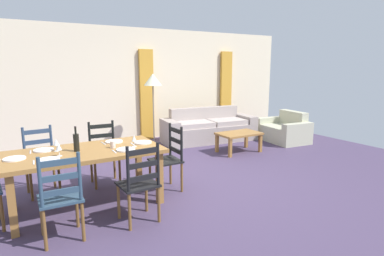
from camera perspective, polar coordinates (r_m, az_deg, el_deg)
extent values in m
cube|color=#463855|center=(5.06, -1.07, -9.89)|extent=(9.60, 9.60, 0.02)
cube|color=beige|center=(7.78, -13.22, 7.45)|extent=(9.60, 0.16, 2.70)
cube|color=gold|center=(7.90, -8.14, 5.85)|extent=(0.35, 0.08, 2.20)
cube|color=gold|center=(9.08, 6.09, 6.55)|extent=(0.35, 0.08, 2.20)
cube|color=olive|center=(4.24, -18.67, -4.16)|extent=(1.90, 0.96, 0.05)
cube|color=olive|center=(3.92, -29.60, -12.08)|extent=(0.08, 0.08, 0.70)
cube|color=olive|center=(4.25, -5.85, -8.88)|extent=(0.08, 0.08, 0.70)
cube|color=olive|center=(4.64, -29.82, -8.63)|extent=(0.08, 0.08, 0.70)
cube|color=olive|center=(4.92, -9.58, -6.21)|extent=(0.08, 0.08, 0.70)
cube|color=#2E465A|center=(3.63, -22.60, -11.59)|extent=(0.43, 0.41, 0.03)
cylinder|color=brown|center=(3.87, -25.38, -14.13)|extent=(0.04, 0.04, 0.43)
cylinder|color=brown|center=(3.90, -19.97, -13.52)|extent=(0.04, 0.04, 0.43)
cylinder|color=brown|center=(3.56, -24.95, -16.33)|extent=(0.04, 0.04, 0.43)
cylinder|color=brown|center=(3.59, -19.02, -15.62)|extent=(0.04, 0.04, 0.43)
cylinder|color=#2E465A|center=(3.37, -25.63, -8.83)|extent=(0.04, 0.04, 0.50)
cylinder|color=#2E465A|center=(3.41, -19.54, -8.17)|extent=(0.04, 0.04, 0.50)
cube|color=#2E465A|center=(3.43, -22.41, -10.56)|extent=(0.38, 0.03, 0.06)
cube|color=#2E465A|center=(3.38, -22.59, -8.19)|extent=(0.38, 0.03, 0.06)
cube|color=#2E465A|center=(3.33, -22.78, -5.75)|extent=(0.38, 0.03, 0.06)
cube|color=black|center=(3.79, -9.71, -9.94)|extent=(0.44, 0.42, 0.03)
cylinder|color=brown|center=(3.96, -13.05, -12.71)|extent=(0.04, 0.04, 0.43)
cylinder|color=brown|center=(4.08, -8.21, -11.78)|extent=(0.04, 0.04, 0.43)
cylinder|color=brown|center=(3.67, -11.15, -14.61)|extent=(0.04, 0.04, 0.43)
cylinder|color=brown|center=(3.80, -5.98, -13.51)|extent=(0.04, 0.04, 0.43)
cylinder|color=black|center=(3.49, -11.45, -7.28)|extent=(0.04, 0.04, 0.50)
cylinder|color=black|center=(3.63, -6.14, -6.41)|extent=(0.04, 0.04, 0.50)
cube|color=black|center=(3.60, -8.68, -8.82)|extent=(0.38, 0.04, 0.06)
cube|color=black|center=(3.55, -8.75, -6.54)|extent=(0.38, 0.04, 0.06)
cube|color=black|center=(3.51, -8.82, -4.20)|extent=(0.38, 0.04, 0.06)
cube|color=#2F435F|center=(4.96, -25.37, -5.82)|extent=(0.45, 0.43, 0.03)
cylinder|color=brown|center=(4.90, -22.71, -8.64)|extent=(0.04, 0.04, 0.43)
cylinder|color=brown|center=(4.84, -26.91, -9.20)|extent=(0.04, 0.04, 0.43)
cylinder|color=brown|center=(5.21, -23.53, -7.52)|extent=(0.04, 0.04, 0.43)
cylinder|color=brown|center=(5.16, -27.47, -8.03)|extent=(0.04, 0.04, 0.43)
cylinder|color=#2F435F|center=(5.09, -23.95, -2.24)|extent=(0.04, 0.04, 0.50)
cylinder|color=#2F435F|center=(5.04, -27.96, -2.71)|extent=(0.04, 0.04, 0.50)
cube|color=#2F435F|center=(5.09, -25.82, -3.90)|extent=(0.38, 0.05, 0.06)
cube|color=#2F435F|center=(5.05, -25.96, -2.26)|extent=(0.38, 0.05, 0.06)
cube|color=#2F435F|center=(5.03, -26.11, -0.59)|extent=(0.38, 0.05, 0.06)
cube|color=black|center=(5.05, -15.42, -4.85)|extent=(0.44, 0.43, 0.03)
cylinder|color=brown|center=(4.99, -12.85, -7.67)|extent=(0.04, 0.04, 0.43)
cylinder|color=brown|center=(4.93, -16.95, -8.13)|extent=(0.04, 0.04, 0.43)
cylinder|color=brown|center=(5.31, -13.75, -6.58)|extent=(0.04, 0.04, 0.43)
cylinder|color=brown|center=(5.25, -17.60, -7.00)|extent=(0.04, 0.04, 0.43)
cylinder|color=black|center=(5.18, -14.00, -1.38)|extent=(0.04, 0.04, 0.50)
cylinder|color=black|center=(5.12, -17.92, -1.74)|extent=(0.04, 0.04, 0.50)
cube|color=black|center=(5.18, -15.87, -2.97)|extent=(0.38, 0.05, 0.06)
cube|color=black|center=(5.15, -15.96, -1.34)|extent=(0.38, 0.05, 0.06)
cube|color=black|center=(5.12, -16.05, 0.30)|extent=(0.38, 0.05, 0.06)
cylinder|color=brown|center=(4.14, -30.95, -12.99)|extent=(0.04, 0.04, 0.43)
cube|color=black|center=(4.64, -4.80, -5.87)|extent=(0.40, 0.42, 0.03)
cylinder|color=brown|center=(4.49, -5.71, -9.57)|extent=(0.04, 0.04, 0.43)
cylinder|color=brown|center=(4.80, -7.54, -8.23)|extent=(0.04, 0.04, 0.43)
cylinder|color=brown|center=(4.64, -1.85, -8.86)|extent=(0.04, 0.04, 0.43)
cylinder|color=brown|center=(4.94, -3.88, -7.62)|extent=(0.04, 0.04, 0.43)
cylinder|color=black|center=(4.49, -1.89, -2.94)|extent=(0.04, 0.04, 0.50)
cylinder|color=black|center=(4.80, -3.96, -2.04)|extent=(0.04, 0.04, 0.50)
cube|color=black|center=(4.68, -2.94, -4.02)|extent=(0.02, 0.38, 0.06)
cube|color=black|center=(4.64, -2.96, -2.24)|extent=(0.02, 0.38, 0.06)
cube|color=black|center=(4.61, -2.98, -0.42)|extent=(0.02, 0.38, 0.06)
cylinder|color=white|center=(3.93, -24.37, -5.24)|extent=(0.24, 0.24, 0.02)
cube|color=silver|center=(3.92, -26.55, -5.55)|extent=(0.03, 0.17, 0.01)
cylinder|color=white|center=(4.11, -11.81, -3.80)|extent=(0.24, 0.24, 0.02)
cube|color=silver|center=(4.07, -13.81, -4.12)|extent=(0.02, 0.17, 0.01)
cylinder|color=white|center=(4.41, -25.10, -3.60)|extent=(0.24, 0.24, 0.02)
cube|color=silver|center=(4.40, -27.04, -3.87)|extent=(0.03, 0.17, 0.01)
cylinder|color=white|center=(4.57, -13.84, -2.38)|extent=(0.24, 0.24, 0.02)
cube|color=silver|center=(4.53, -15.65, -2.66)|extent=(0.03, 0.17, 0.01)
cylinder|color=white|center=(4.16, -29.29, -4.83)|extent=(0.24, 0.24, 0.02)
cylinder|color=white|center=(4.44, -8.82, -2.57)|extent=(0.24, 0.24, 0.02)
cube|color=silver|center=(4.40, -10.64, -2.86)|extent=(0.02, 0.17, 0.01)
cylinder|color=black|center=(4.20, -20.07, -2.49)|extent=(0.07, 0.07, 0.22)
cylinder|color=black|center=(4.17, -20.20, -0.49)|extent=(0.02, 0.02, 0.08)
cylinder|color=black|center=(4.16, -20.25, 0.16)|extent=(0.03, 0.03, 0.02)
cylinder|color=white|center=(4.07, -22.70, -4.65)|extent=(0.06, 0.06, 0.01)
cylinder|color=white|center=(4.06, -22.74, -4.14)|extent=(0.01, 0.01, 0.07)
cone|color=white|center=(4.04, -22.82, -3.08)|extent=(0.06, 0.06, 0.08)
cylinder|color=white|center=(4.25, -10.33, -3.32)|extent=(0.06, 0.06, 0.01)
cylinder|color=white|center=(4.24, -10.35, -2.82)|extent=(0.01, 0.01, 0.07)
cone|color=white|center=(4.23, -10.38, -1.80)|extent=(0.06, 0.06, 0.08)
cylinder|color=white|center=(4.32, -23.12, -3.82)|extent=(0.06, 0.06, 0.01)
cylinder|color=white|center=(4.31, -23.16, -3.33)|extent=(0.01, 0.01, 0.07)
cone|color=white|center=(4.29, -23.24, -2.33)|extent=(0.06, 0.06, 0.08)
cylinder|color=beige|center=(4.25, -14.03, -2.89)|extent=(0.07, 0.07, 0.09)
cube|color=#A79992|center=(7.72, 3.15, -0.93)|extent=(1.88, 0.99, 0.40)
cube|color=#A79992|center=(7.95, 2.17, 0.89)|extent=(1.81, 0.39, 0.80)
cube|color=#A79992|center=(8.22, 9.48, 0.30)|extent=(0.33, 0.82, 0.58)
cube|color=#A79992|center=(7.30, -3.98, -0.91)|extent=(0.33, 0.82, 0.58)
cube|color=#BCABA3|center=(7.85, 6.26, 1.15)|extent=(0.92, 0.73, 0.12)
cube|color=#BCABA3|center=(7.43, 0.26, 0.67)|extent=(0.92, 0.73, 0.12)
cube|color=olive|center=(6.76, 8.43, -1.01)|extent=(0.90, 0.56, 0.04)
cube|color=olive|center=(6.39, 6.87, -3.60)|extent=(0.06, 0.06, 0.38)
cube|color=olive|center=(6.90, 12.18, -2.69)|extent=(0.06, 0.06, 0.38)
cube|color=olive|center=(6.75, 4.51, -2.76)|extent=(0.06, 0.06, 0.38)
cube|color=olive|center=(7.23, 9.72, -1.97)|extent=(0.06, 0.06, 0.38)
cube|color=#BDBC9E|center=(8.03, 16.01, -0.95)|extent=(0.88, 0.88, 0.38)
cube|color=#BDBC9E|center=(8.20, 17.67, 0.41)|extent=(0.28, 0.82, 0.72)
cube|color=#BDBC9E|center=(7.67, 18.42, -1.11)|extent=(0.81, 0.26, 0.52)
cube|color=#BDBC9E|center=(8.39, 13.87, 0.14)|extent=(0.81, 0.26, 0.52)
cylinder|color=#332D28|center=(7.35, -6.79, -3.09)|extent=(0.28, 0.28, 0.03)
cylinder|color=gray|center=(7.21, -6.91, 2.24)|extent=(0.03, 0.03, 1.35)
cone|color=beige|center=(7.13, -7.06, 8.64)|extent=(0.40, 0.40, 0.26)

